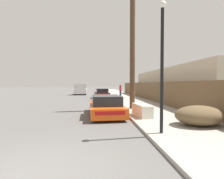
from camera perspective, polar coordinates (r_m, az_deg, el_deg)
The scene contains 12 objects.
ground_plane at distance 4.32m, azimuth -25.81°, elevation -24.72°, with size 220.00×220.00×0.00m, color #595654.
sidewalk_curb at distance 27.45m, azimuth 3.14°, elevation -2.03°, with size 4.20×63.00×0.12m, color #9E998E.
discarded_fridge at distance 9.91m, azimuth 9.72°, elevation -6.68°, with size 0.79×1.82×0.69m.
parked_sports_car_red at distance 10.63m, azimuth -2.09°, elevation -5.50°, with size 2.11×4.69×1.23m.
car_parked_mid at distance 23.13m, azimuth -3.40°, elevation -1.39°, with size 2.03×4.19×1.30m.
pickup_truck at distance 31.61m, azimuth -10.21°, elevation 0.08°, with size 2.28×5.47×1.92m.
utility_pole at distance 13.23m, azimuth 6.69°, elevation 13.97°, with size 1.80×0.38×9.02m.
street_lamp at distance 6.66m, azimuth 16.03°, elevation 10.10°, with size 0.26×0.26×4.77m.
brush_pile at distance 8.54m, azimuth 26.58°, elevation -7.58°, with size 2.10×1.64×0.86m.
wooden_fence at distance 21.04m, azimuth 11.12°, elevation -0.38°, with size 0.08×31.24×1.98m, color brown.
building_right_house at distance 22.18m, azimuth 22.20°, elevation 1.43°, with size 6.00×19.76×3.61m, color beige.
pedestrian at distance 25.44m, azimuth 2.77°, elevation -0.18°, with size 0.34×0.34×1.74m.
Camera 1 is at (1.40, -3.61, 1.92)m, focal length 28.00 mm.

